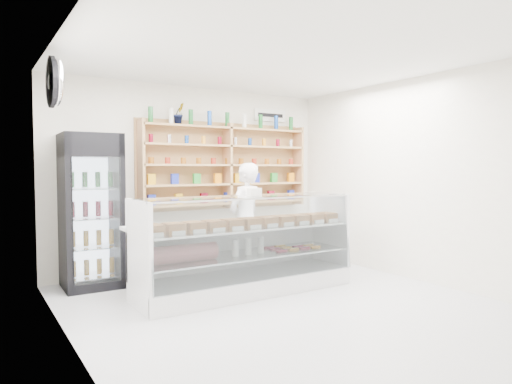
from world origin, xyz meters
TOP-DOWN VIEW (x-y plane):
  - room at (0.00, 0.00)m, footprint 5.00×5.00m
  - display_counter at (-0.07, 0.84)m, footprint 2.78×0.83m
  - shop_worker at (0.34, 1.53)m, footprint 0.70×0.58m
  - drinks_cooler at (-1.64, 2.13)m, footprint 0.73×0.71m
  - wall_shelving at (0.50, 2.34)m, footprint 2.84×0.28m
  - potted_plant at (-0.32, 2.34)m, footprint 0.22×0.20m
  - security_mirror at (-2.17, 1.20)m, footprint 0.15×0.50m
  - wall_sign at (1.40, 2.47)m, footprint 0.62×0.03m

SIDE VIEW (x-z plane):
  - display_counter at x=-0.07m, z-range -0.27..0.94m
  - shop_worker at x=0.34m, z-range 0.00..1.63m
  - drinks_cooler at x=-1.64m, z-range 0.00..2.00m
  - room at x=0.00m, z-range -1.10..3.90m
  - wall_shelving at x=0.50m, z-range 0.93..2.26m
  - potted_plant at x=-0.32m, z-range 2.20..2.52m
  - security_mirror at x=-2.17m, z-range 2.20..2.70m
  - wall_sign at x=1.40m, z-range 2.35..2.55m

